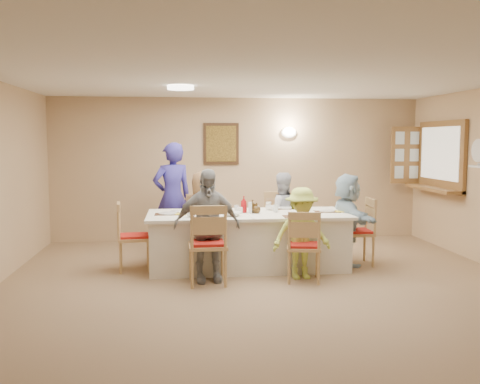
{
  "coord_description": "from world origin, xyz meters",
  "views": [
    {
      "loc": [
        -1.02,
        -5.88,
        1.76
      ],
      "look_at": [
        -0.2,
        1.4,
        1.05
      ],
      "focal_mm": 40.0,
      "sensor_mm": 36.0,
      "label": 1
    }
  ],
  "objects": [
    {
      "name": "ground",
      "position": [
        0.0,
        0.0,
        0.0
      ],
      "size": [
        7.0,
        7.0,
        0.0
      ],
      "primitive_type": "plane",
      "color": "#92714B"
    },
    {
      "name": "room_walls",
      "position": [
        0.0,
        0.0,
        1.51
      ],
      "size": [
        7.0,
        7.0,
        7.0
      ],
      "color": "tan",
      "rests_on": "ground"
    },
    {
      "name": "wall_picture",
      "position": [
        -0.3,
        3.46,
        1.7
      ],
      "size": [
        0.62,
        0.05,
        0.72
      ],
      "color": "#422A17",
      "rests_on": "room_walls"
    },
    {
      "name": "wall_sconce",
      "position": [
        0.9,
        3.44,
        1.9
      ],
      "size": [
        0.26,
        0.09,
        0.18
      ],
      "primitive_type": "ellipsoid",
      "color": "white",
      "rests_on": "room_walls"
    },
    {
      "name": "ceiling_light",
      "position": [
        -1.0,
        1.5,
        2.47
      ],
      "size": [
        0.36,
        0.36,
        0.05
      ],
      "primitive_type": "cylinder",
      "color": "white",
      "rests_on": "room_walls"
    },
    {
      "name": "serving_hatch",
      "position": [
        3.21,
        2.4,
        1.5
      ],
      "size": [
        0.06,
        1.5,
        1.15
      ],
      "primitive_type": "cube",
      "color": "olive",
      "rests_on": "room_walls"
    },
    {
      "name": "hatch_sill",
      "position": [
        3.09,
        2.4,
        0.97
      ],
      "size": [
        0.3,
        1.5,
        0.05
      ],
      "primitive_type": "cube",
      "color": "olive",
      "rests_on": "room_walls"
    },
    {
      "name": "shutter_door",
      "position": [
        2.95,
        3.16,
        1.5
      ],
      "size": [
        0.55,
        0.04,
        1.0
      ],
      "primitive_type": "cube",
      "color": "olive",
      "rests_on": "room_walls"
    },
    {
      "name": "dining_table",
      "position": [
        -0.09,
        1.37,
        0.38
      ],
      "size": [
        2.75,
        1.16,
        0.76
      ],
      "primitive_type": "cube",
      "color": "white",
      "rests_on": "ground"
    },
    {
      "name": "chair_back_left",
      "position": [
        -0.69,
        2.17,
        0.47
      ],
      "size": [
        0.52,
        0.52,
        0.94
      ],
      "primitive_type": null,
      "rotation": [
        0.0,
        0.0,
        0.17
      ],
      "color": "tan",
      "rests_on": "ground"
    },
    {
      "name": "chair_back_right",
      "position": [
        0.51,
        2.17,
        0.48
      ],
      "size": [
        0.48,
        0.48,
        0.96
      ],
      "primitive_type": null,
      "rotation": [
        0.0,
        0.0,
        0.04
      ],
      "color": "tan",
      "rests_on": "ground"
    },
    {
      "name": "chair_front_left",
      "position": [
        -0.69,
        0.57,
        0.5
      ],
      "size": [
        0.49,
        0.49,
        1.01
      ],
      "primitive_type": null,
      "rotation": [
        0.0,
        0.0,
        3.16
      ],
      "color": "tan",
      "rests_on": "ground"
    },
    {
      "name": "chair_front_right",
      "position": [
        0.51,
        0.57,
        0.45
      ],
      "size": [
        0.51,
        0.51,
        0.91
      ],
      "primitive_type": null,
      "rotation": [
        0.0,
        0.0,
        2.94
      ],
      "color": "tan",
      "rests_on": "ground"
    },
    {
      "name": "chair_left_end",
      "position": [
        -1.64,
        1.37,
        0.47
      ],
      "size": [
        0.49,
        0.49,
        0.94
      ],
      "primitive_type": null,
      "rotation": [
        0.0,
        0.0,
        1.66
      ],
      "color": "tan",
      "rests_on": "ground"
    },
    {
      "name": "chair_right_end",
      "position": [
        1.46,
        1.37,
        0.48
      ],
      "size": [
        0.47,
        0.47,
        0.95
      ],
      "primitive_type": null,
      "rotation": [
        0.0,
        0.0,
        -1.59
      ],
      "color": "tan",
      "rests_on": "ground"
    },
    {
      "name": "diner_back_left",
      "position": [
        -0.69,
        2.05,
        0.65
      ],
      "size": [
        0.74,
        0.57,
        1.31
      ],
      "primitive_type": "imported",
      "rotation": [
        0.0,
        0.0,
        3.02
      ],
      "color": "brown",
      "rests_on": "ground"
    },
    {
      "name": "diner_back_right",
      "position": [
        0.51,
        2.05,
        0.64
      ],
      "size": [
        0.66,
        0.53,
        1.28
      ],
      "primitive_type": "imported",
      "rotation": [
        0.0,
        0.0,
        3.18
      ],
      "color": "#ADAFBE",
      "rests_on": "ground"
    },
    {
      "name": "diner_front_left",
      "position": [
        -0.69,
        0.69,
        0.71
      ],
      "size": [
        0.89,
        0.5,
        1.41
      ],
      "primitive_type": "imported",
      "rotation": [
        0.0,
        0.0,
        0.1
      ],
      "color": "#949597",
      "rests_on": "ground"
    },
    {
      "name": "diner_front_right",
      "position": [
        0.51,
        0.69,
        0.58
      ],
      "size": [
        0.83,
        0.57,
        1.17
      ],
      "primitive_type": "imported",
      "rotation": [
        0.0,
        0.0,
        0.09
      ],
      "color": "#D0E65A",
      "rests_on": "ground"
    },
    {
      "name": "diner_right_end",
      "position": [
        1.33,
        1.37,
        0.65
      ],
      "size": [
        1.25,
        0.52,
        1.3
      ],
      "primitive_type": "imported",
      "rotation": [
        0.0,
        0.0,
        1.63
      ],
      "color": "#A5C2D4",
      "rests_on": "ground"
    },
    {
      "name": "caregiver",
      "position": [
        -1.14,
        2.52,
        0.86
      ],
      "size": [
        0.9,
        0.82,
        1.73
      ],
      "primitive_type": "imported",
      "rotation": [
        0.0,
        0.0,
        3.49
      ],
      "color": "#332D90",
      "rests_on": "ground"
    },
    {
      "name": "placemat_fl",
      "position": [
        -0.69,
        0.95,
        0.76
      ],
      "size": [
        0.35,
        0.26,
        0.01
      ],
      "primitive_type": "cube",
      "color": "#472B19",
      "rests_on": "dining_table"
    },
    {
      "name": "plate_fl",
      "position": [
        -0.69,
        0.95,
        0.77
      ],
      "size": [
        0.23,
        0.23,
        0.01
      ],
      "primitive_type": "cylinder",
      "color": "white",
      "rests_on": "dining_table"
    },
    {
      "name": "napkin_fl",
      "position": [
        -0.51,
        0.9,
        0.77
      ],
      "size": [
        0.14,
        0.14,
        0.01
      ],
      "primitive_type": "cube",
      "color": "yellow",
      "rests_on": "dining_table"
    },
    {
      "name": "placemat_fr",
      "position": [
        0.51,
        0.95,
        0.76
      ],
      "size": [
        0.36,
        0.27,
        0.01
      ],
      "primitive_type": "cube",
      "color": "#472B19",
      "rests_on": "dining_table"
    },
    {
      "name": "plate_fr",
      "position": [
        0.51,
        0.95,
        0.77
      ],
      "size": [
        0.25,
        0.25,
        0.02
      ],
      "primitive_type": "cylinder",
      "color": "white",
      "rests_on": "dining_table"
    },
    {
      "name": "napkin_fr",
      "position": [
        0.69,
        0.9,
        0.77
      ],
      "size": [
        0.15,
        0.15,
        0.01
      ],
      "primitive_type": "cube",
      "color": "yellow",
      "rests_on": "dining_table"
    },
    {
      "name": "placemat_bl",
      "position": [
        -0.69,
        1.79,
        0.76
      ],
      "size": [
        0.37,
        0.27,
        0.01
      ],
      "primitive_type": "cube",
      "color": "#472B19",
      "rests_on": "dining_table"
    },
    {
      "name": "plate_bl",
      "position": [
        -0.69,
        1.79,
        0.77
      ],
      "size": [
        0.24,
        0.24,
        0.01
      ],
      "primitive_type": "cylinder",
      "color": "white",
      "rests_on": "dining_table"
    },
    {
      "name": "napkin_bl",
      "position": [
        -0.51,
        1.74,
        0.77
      ],
      "size": [
        0.15,
        0.15,
        0.01
      ],
      "primitive_type": "cube",
      "color": "yellow",
      "rests_on": "dining_table"
    },
    {
      "name": "placemat_br",
      "position": [
        0.51,
        1.79,
        0.76
      ],
      "size": [
        0.36,
        0.27,
        0.01
      ],
      "primitive_type": "cube",
      "color": "#472B19",
      "rests_on": "dining_table"
    },
    {
      "name": "plate_br",
      "position": [
        0.51,
        1.79,
        0.77
      ],
      "size": [
        0.26,
        0.26,
        0.02
      ],
      "primitive_type": "cylinder",
      "color": "white",
      "rests_on": "dining_table"
    },
    {
      "name": "napkin_br",
      "position": [
        0.69,
        1.74,
        0.77
      ],
      "size": [
        0.14,
        0.14,
        0.01
      ],
      "primitive_type": "cube",
      "color": "yellow",
      "rests_on": "dining_table"
    },
    {
      "name": "placemat_le",
      "position": [
        -1.19,
        1.37,
        0.76
      ],
      "size": [
        0.34,
        0.26,
        0.01
      ],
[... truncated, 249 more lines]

